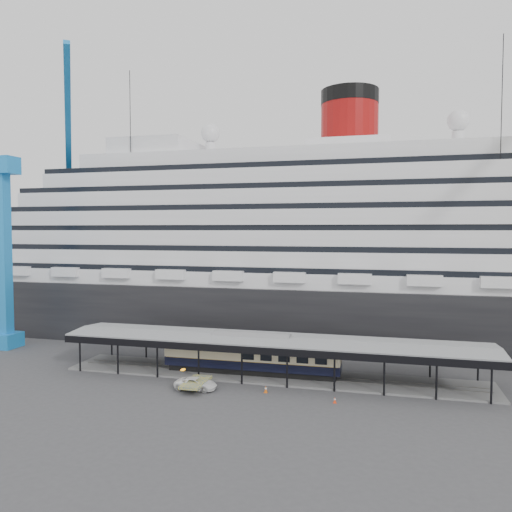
% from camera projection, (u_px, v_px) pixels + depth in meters
% --- Properties ---
extents(ground, '(200.00, 200.00, 0.00)m').
position_uv_depth(ground, '(262.00, 388.00, 61.09)').
color(ground, '#3A3A3D').
rests_on(ground, ground).
extents(cruise_ship, '(130.00, 30.00, 43.90)m').
position_uv_depth(cruise_ship, '(304.00, 236.00, 91.06)').
color(cruise_ship, black).
rests_on(cruise_ship, ground).
extents(platform_canopy, '(56.00, 9.18, 5.30)m').
position_uv_depth(platform_canopy, '(271.00, 359.00, 65.80)').
color(platform_canopy, slate).
rests_on(platform_canopy, ground).
extents(crane_blue, '(22.63, 19.19, 47.60)m').
position_uv_depth(crane_blue, '(10.00, 226.00, 81.56)').
color(crane_blue, '#1C81D2').
rests_on(crane_blue, ground).
extents(port_truck, '(5.17, 2.42, 1.43)m').
position_uv_depth(port_truck, '(196.00, 384.00, 60.48)').
color(port_truck, white).
rests_on(port_truck, ground).
extents(pullman_carriage, '(23.71, 3.33, 23.25)m').
position_uv_depth(pullman_carriage, '(251.00, 354.00, 66.46)').
color(pullman_carriage, black).
rests_on(pullman_carriage, ground).
extents(traffic_cone_left, '(0.42, 0.42, 0.71)m').
position_uv_depth(traffic_cone_left, '(203.00, 388.00, 59.98)').
color(traffic_cone_left, '#EA430D').
rests_on(traffic_cone_left, ground).
extents(traffic_cone_mid, '(0.45, 0.45, 0.84)m').
position_uv_depth(traffic_cone_mid, '(266.00, 389.00, 59.36)').
color(traffic_cone_mid, '#D7570B').
rests_on(traffic_cone_mid, ground).
extents(traffic_cone_right, '(0.42, 0.42, 0.69)m').
position_uv_depth(traffic_cone_right, '(335.00, 400.00, 55.80)').
color(traffic_cone_right, '#F0370D').
rests_on(traffic_cone_right, ground).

